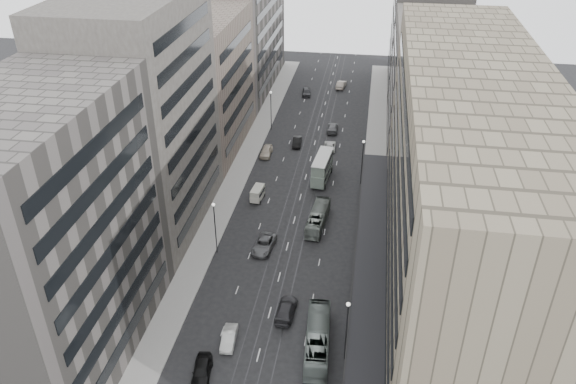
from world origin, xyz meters
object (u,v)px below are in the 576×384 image
Objects in this scene: double_decker at (322,167)px; sedan_0 at (202,370)px; bus_far at (318,218)px; sedan_2 at (264,244)px; panel_van at (257,193)px; sedan_1 at (229,338)px; bus_near at (318,339)px.

sedan_0 is (-8.36, -45.24, -1.63)m from double_decker.
bus_far is 32.37m from sedan_0.
sedan_2 is at bearing 50.89° from bus_far.
panel_van is 0.85× the size of sedan_1.
bus_far is 26.88m from sedan_1.
panel_van is at bearing 112.02° from sedan_2.
bus_far reaches higher than sedan_1.
sedan_1 is at bearing -84.97° from sedan_2.
sedan_2 is (3.64, -13.22, -0.45)m from panel_van.
bus_near is at bearing 18.24° from sedan_0.
sedan_1 is 0.77× the size of sedan_2.
bus_near is at bearing -54.73° from sedan_2.
bus_near reaches higher than panel_van.
sedan_2 is (-6.15, -21.51, -1.67)m from double_decker.
bus_far is at bearing 69.54° from sedan_1.
sedan_0 is at bearing -112.17° from sedan_1.
double_decker is 12.89m from panel_van.
bus_near is 2.29× the size of sedan_0.
bus_near reaches higher than sedan_2.
sedan_0 is (1.42, -36.95, -0.41)m from panel_van.
sedan_1 is (-10.27, -0.64, -0.83)m from bus_near.
sedan_1 is at bearing 0.00° from bus_near.
panel_van is 13.72m from sedan_2.
sedan_2 is at bearing 84.20° from sedan_1.
sedan_0 is at bearing -88.70° from sedan_2.
sedan_0 is at bearing -95.03° from double_decker.
double_decker is at bearing 80.68° from sedan_2.
double_decker is 40.60m from sedan_1.
sedan_2 is (-9.75, 17.86, -0.76)m from bus_near.
sedan_1 is (-6.67, -40.01, -1.74)m from double_decker.
sedan_1 is (1.70, 5.23, -0.11)m from sedan_0.
bus_near is at bearing -79.33° from double_decker.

